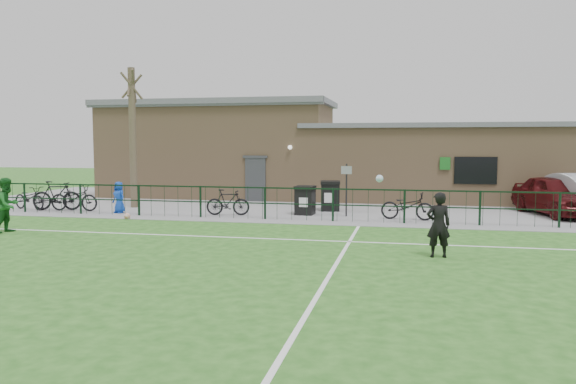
% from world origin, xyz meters
% --- Properties ---
extents(ground, '(90.00, 90.00, 0.00)m').
position_xyz_m(ground, '(0.00, 0.00, 0.00)').
color(ground, '#23581A').
rests_on(ground, ground).
extents(paving_strip, '(34.00, 13.00, 0.02)m').
position_xyz_m(paving_strip, '(0.00, 13.50, 0.01)').
color(paving_strip, gray).
rests_on(paving_strip, ground).
extents(pitch_line_touch, '(28.00, 0.10, 0.01)m').
position_xyz_m(pitch_line_touch, '(0.00, 7.80, 0.00)').
color(pitch_line_touch, white).
rests_on(pitch_line_touch, ground).
extents(pitch_line_mid, '(28.00, 0.10, 0.01)m').
position_xyz_m(pitch_line_mid, '(0.00, 4.00, 0.00)').
color(pitch_line_mid, white).
rests_on(pitch_line_mid, ground).
extents(pitch_line_perp, '(0.10, 16.00, 0.01)m').
position_xyz_m(pitch_line_perp, '(2.00, 0.00, 0.00)').
color(pitch_line_perp, white).
rests_on(pitch_line_perp, ground).
extents(perimeter_fence, '(28.00, 0.10, 1.20)m').
position_xyz_m(perimeter_fence, '(0.00, 8.00, 0.60)').
color(perimeter_fence, black).
rests_on(perimeter_fence, ground).
extents(bare_tree, '(0.30, 0.30, 6.00)m').
position_xyz_m(bare_tree, '(-8.00, 10.50, 3.00)').
color(bare_tree, '#4A3D2C').
rests_on(bare_tree, ground).
extents(wheelie_bin_left, '(0.72, 0.81, 1.03)m').
position_xyz_m(wheelie_bin_left, '(-0.30, 9.62, 0.53)').
color(wheelie_bin_left, black).
rests_on(wheelie_bin_left, paving_strip).
extents(wheelie_bin_right, '(0.86, 0.95, 1.13)m').
position_xyz_m(wheelie_bin_right, '(0.48, 11.10, 0.59)').
color(wheelie_bin_right, black).
rests_on(wheelie_bin_right, paving_strip).
extents(sign_post, '(0.07, 0.07, 2.00)m').
position_xyz_m(sign_post, '(1.33, 9.41, 1.02)').
color(sign_post, black).
rests_on(sign_post, paving_strip).
extents(car_maroon, '(2.96, 4.87, 1.55)m').
position_xyz_m(car_maroon, '(9.22, 11.45, 0.79)').
color(car_maroon, '#420B0D').
rests_on(car_maroon, paving_strip).
extents(bicycle_a, '(1.97, 1.20, 0.98)m').
position_xyz_m(bicycle_a, '(-11.88, 8.80, 0.51)').
color(bicycle_a, black).
rests_on(bicycle_a, paving_strip).
extents(bicycle_b, '(2.10, 1.00, 1.22)m').
position_xyz_m(bicycle_b, '(-10.62, 8.84, 0.63)').
color(bicycle_b, black).
rests_on(bicycle_b, paving_strip).
extents(bicycle_c, '(2.08, 0.79, 1.08)m').
position_xyz_m(bicycle_c, '(-9.77, 8.77, 0.56)').
color(bicycle_c, black).
rests_on(bicycle_c, paving_strip).
extents(bicycle_d, '(1.73, 0.72, 1.01)m').
position_xyz_m(bicycle_d, '(-3.17, 8.75, 0.52)').
color(bicycle_d, black).
rests_on(bicycle_d, paving_strip).
extents(bicycle_e, '(1.98, 0.93, 1.00)m').
position_xyz_m(bicycle_e, '(3.60, 8.90, 0.52)').
color(bicycle_e, black).
rests_on(bicycle_e, paving_strip).
extents(spectator_child, '(0.72, 0.62, 1.25)m').
position_xyz_m(spectator_child, '(-7.64, 8.55, 0.64)').
color(spectator_child, '#1342B6').
rests_on(spectator_child, paving_strip).
extents(goalkeeper_kick, '(2.00, 2.95, 1.87)m').
position_xyz_m(goalkeeper_kick, '(4.30, 2.36, 0.83)').
color(goalkeeper_kick, black).
rests_on(goalkeeper_kick, ground).
extents(outfield_player, '(0.69, 0.86, 1.72)m').
position_xyz_m(outfield_player, '(-8.66, 3.47, 0.86)').
color(outfield_player, '#195A20').
rests_on(outfield_player, ground).
extents(ball_ground, '(0.23, 0.23, 0.23)m').
position_xyz_m(ball_ground, '(-6.50, 7.04, 0.12)').
color(ball_ground, silver).
rests_on(ball_ground, ground).
extents(clubhouse, '(24.25, 5.40, 4.96)m').
position_xyz_m(clubhouse, '(-0.88, 16.50, 2.22)').
color(clubhouse, '#A4825C').
rests_on(clubhouse, ground).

